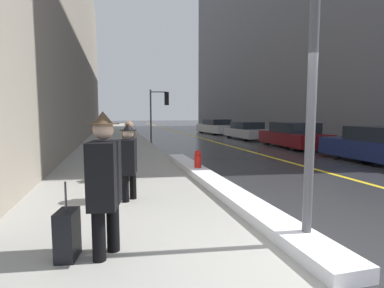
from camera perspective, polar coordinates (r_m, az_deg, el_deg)
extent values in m
plane|color=#2D2D30|center=(3.84, 23.09, -21.68)|extent=(160.00, 160.00, 0.00)
cube|color=#9E9B93|center=(17.75, -14.13, -0.07)|extent=(4.00, 80.00, 0.01)
cube|color=gold|center=(18.79, 4.49, 0.38)|extent=(0.16, 80.00, 0.00)
cube|color=white|center=(7.38, 4.01, -7.19)|extent=(0.56, 8.98, 0.19)
cube|color=gray|center=(23.81, -27.49, 18.29)|extent=(6.00, 36.00, 14.36)
cube|color=slate|center=(30.49, 17.52, 23.75)|extent=(6.00, 36.00, 22.62)
cylinder|color=#515156|center=(4.19, 22.07, 14.61)|extent=(0.12, 0.12, 4.83)
cylinder|color=#515156|center=(20.89, -7.86, 5.56)|extent=(0.11, 0.11, 3.41)
cylinder|color=#515156|center=(20.96, -6.39, 9.83)|extent=(1.10, 0.18, 0.07)
cube|color=black|center=(20.97, -4.86, 8.62)|extent=(0.32, 0.23, 0.90)
sphere|color=red|center=(21.10, -4.89, 9.38)|extent=(0.19, 0.19, 0.19)
sphere|color=orange|center=(21.09, -4.88, 8.60)|extent=(0.19, 0.19, 0.19)
sphere|color=green|center=(21.07, -4.87, 7.82)|extent=(0.19, 0.19, 0.19)
cylinder|color=black|center=(3.99, -14.85, -13.31)|extent=(0.16, 0.16, 0.90)
cylinder|color=black|center=(3.79, -17.39, -14.43)|extent=(0.16, 0.16, 0.90)
cube|color=black|center=(3.74, -16.33, -5.52)|extent=(0.41, 0.59, 0.79)
sphere|color=beige|center=(3.68, -16.56, 2.68)|extent=(0.24, 0.24, 0.24)
cylinder|color=#4C3823|center=(3.67, -16.59, 3.73)|extent=(0.38, 0.38, 0.01)
cone|color=#4C3823|center=(3.67, -16.62, 4.87)|extent=(0.23, 0.23, 0.15)
cylinder|color=black|center=(6.26, -11.20, -6.80)|extent=(0.14, 0.14, 0.79)
cylinder|color=black|center=(6.07, -12.57, -7.23)|extent=(0.14, 0.14, 0.79)
cube|color=black|center=(6.07, -11.97, -2.37)|extent=(0.36, 0.52, 0.69)
sphere|color=beige|center=(6.03, -12.06, 2.05)|extent=(0.21, 0.21, 0.21)
cylinder|color=black|center=(6.02, -12.08, 2.61)|extent=(0.33, 0.33, 0.01)
cone|color=black|center=(6.02, -12.09, 3.22)|extent=(0.20, 0.20, 0.13)
cylinder|color=black|center=(8.13, -11.23, -3.76)|extent=(0.15, 0.15, 0.84)
cylinder|color=black|center=(7.92, -12.29, -4.03)|extent=(0.15, 0.15, 0.84)
cube|color=#2D2823|center=(7.95, -11.83, -0.10)|extent=(0.38, 0.55, 0.73)
sphere|color=#8C664C|center=(7.92, -11.90, 3.48)|extent=(0.23, 0.23, 0.23)
cube|color=black|center=(8.31, -11.50, -0.93)|extent=(0.14, 0.23, 0.28)
cube|color=navy|center=(12.40, 32.72, -1.04)|extent=(1.79, 4.68, 0.66)
cylinder|color=black|center=(12.94, 25.70, -1.09)|extent=(0.19, 0.67, 0.67)
cylinder|color=black|center=(13.96, 30.50, -0.86)|extent=(0.19, 0.67, 0.67)
cube|color=#600F14|center=(16.64, 18.62, 1.01)|extent=(2.04, 4.62, 0.64)
cube|color=black|center=(16.51, 18.89, 2.99)|extent=(1.78, 2.44, 0.52)
cylinder|color=black|center=(17.53, 14.13, 0.89)|extent=(0.27, 0.65, 0.64)
cylinder|color=black|center=(18.25, 18.47, 0.95)|extent=(0.27, 0.65, 0.64)
cylinder|color=black|center=(15.06, 18.78, -0.01)|extent=(0.27, 0.65, 0.64)
cylinder|color=black|center=(15.89, 23.55, 0.10)|extent=(0.27, 0.65, 0.64)
cube|color=#B2B2B7|center=(21.47, 10.25, 2.13)|extent=(1.77, 4.35, 0.58)
cube|color=black|center=(21.34, 10.40, 3.52)|extent=(1.60, 2.27, 0.47)
cylinder|color=black|center=(22.40, 7.11, 2.04)|extent=(0.24, 0.65, 0.65)
cylinder|color=black|center=(22.99, 10.40, 2.09)|extent=(0.24, 0.65, 0.65)
cylinder|color=black|center=(19.96, 10.07, 1.56)|extent=(0.24, 0.65, 0.65)
cylinder|color=black|center=(20.61, 13.66, 1.61)|extent=(0.24, 0.65, 0.65)
cube|color=silver|center=(26.86, 4.53, 2.99)|extent=(2.31, 5.00, 0.66)
cube|color=black|center=(26.73, 4.65, 4.19)|extent=(1.93, 2.67, 0.48)
cylinder|color=black|center=(27.93, 1.76, 2.78)|extent=(0.28, 0.65, 0.63)
cylinder|color=black|center=(28.56, 4.70, 2.83)|extent=(0.28, 0.65, 0.63)
cylinder|color=black|center=(25.18, 4.34, 2.45)|extent=(0.28, 0.65, 0.63)
cylinder|color=black|center=(25.88, 7.52, 2.50)|extent=(0.28, 0.65, 0.63)
cube|color=black|center=(4.02, -22.65, -15.73)|extent=(0.28, 0.39, 0.60)
cylinder|color=#4C4C51|center=(3.87, -22.92, -9.16)|extent=(0.02, 0.02, 0.35)
cylinder|color=red|center=(8.76, 1.11, -3.92)|extent=(0.20, 0.20, 0.55)
sphere|color=red|center=(8.71, 1.12, -1.74)|extent=(0.18, 0.18, 0.18)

